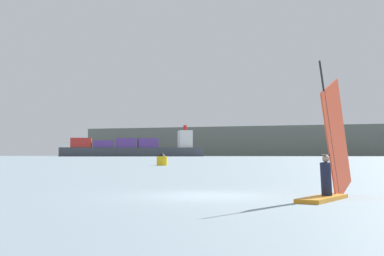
% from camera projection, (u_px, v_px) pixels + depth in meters
% --- Properties ---
extents(ground_plane, '(4000.00, 4000.00, 0.00)m').
position_uv_depth(ground_plane, '(208.00, 196.00, 16.99)').
color(ground_plane, gray).
extents(windsurfer, '(2.20, 4.06, 4.40)m').
position_uv_depth(windsurfer, '(330.00, 165.00, 15.83)').
color(windsurfer, orange).
rests_on(windsurfer, ground_plane).
extents(cargo_ship, '(158.46, 71.14, 35.41)m').
position_uv_depth(cargo_ship, '(132.00, 148.00, 569.77)').
color(cargo_ship, '#3F444C').
rests_on(cargo_ship, ground_plane).
extents(channel_buoy, '(1.37, 1.37, 1.71)m').
position_uv_depth(channel_buoy, '(162.00, 160.00, 66.42)').
color(channel_buoy, yellow).
rests_on(channel_buoy, ground_plane).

